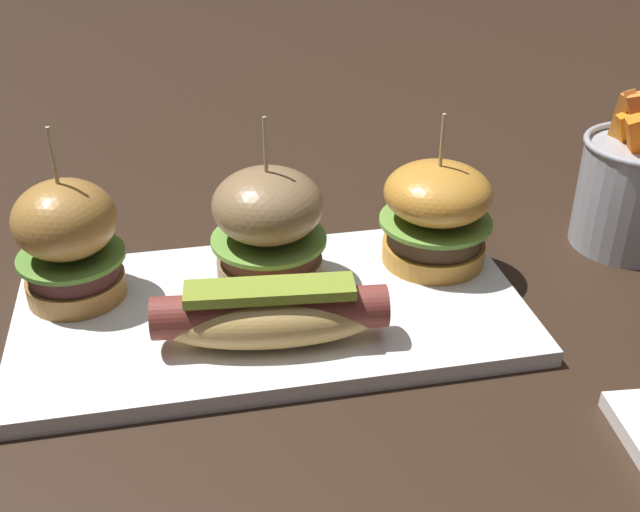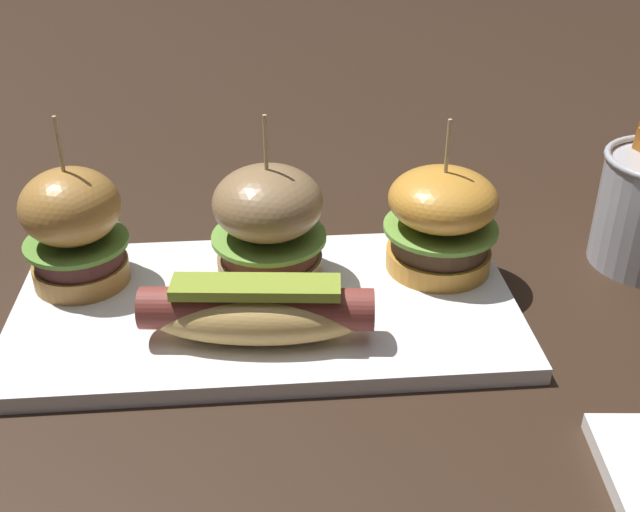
{
  "view_description": "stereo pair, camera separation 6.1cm",
  "coord_description": "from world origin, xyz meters",
  "px_view_note": "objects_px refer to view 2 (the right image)",
  "views": [
    {
      "loc": [
        -0.06,
        -0.52,
        0.36
      ],
      "look_at": [
        0.04,
        0.0,
        0.05
      ],
      "focal_mm": 43.82,
      "sensor_mm": 36.0,
      "label": 1
    },
    {
      "loc": [
        -0.0,
        -0.53,
        0.36
      ],
      "look_at": [
        0.04,
        0.0,
        0.05
      ],
      "focal_mm": 43.82,
      "sensor_mm": 36.0,
      "label": 2
    }
  ],
  "objects_px": {
    "platter_main": "(271,308)",
    "slider_right": "(446,220)",
    "slider_left": "(79,227)",
    "slider_center": "(273,224)",
    "hot_dog": "(262,312)"
  },
  "relations": [
    {
      "from": "slider_left",
      "to": "slider_right",
      "type": "distance_m",
      "value": 0.3
    },
    {
      "from": "slider_left",
      "to": "slider_center",
      "type": "relative_size",
      "value": 1.01
    },
    {
      "from": "platter_main",
      "to": "slider_center",
      "type": "distance_m",
      "value": 0.07
    },
    {
      "from": "slider_left",
      "to": "slider_right",
      "type": "height_order",
      "value": "slider_left"
    },
    {
      "from": "platter_main",
      "to": "slider_left",
      "type": "relative_size",
      "value": 2.77
    },
    {
      "from": "platter_main",
      "to": "hot_dog",
      "type": "height_order",
      "value": "hot_dog"
    },
    {
      "from": "platter_main",
      "to": "slider_center",
      "type": "bearing_deg",
      "value": 82.41
    },
    {
      "from": "hot_dog",
      "to": "slider_center",
      "type": "height_order",
      "value": "slider_center"
    },
    {
      "from": "slider_left",
      "to": "slider_right",
      "type": "bearing_deg",
      "value": -0.4
    },
    {
      "from": "hot_dog",
      "to": "slider_left",
      "type": "height_order",
      "value": "slider_left"
    },
    {
      "from": "slider_right",
      "to": "slider_center",
      "type": "bearing_deg",
      "value": -178.4
    },
    {
      "from": "slider_right",
      "to": "hot_dog",
      "type": "bearing_deg",
      "value": -149.5
    },
    {
      "from": "slider_center",
      "to": "slider_right",
      "type": "distance_m",
      "value": 0.15
    },
    {
      "from": "hot_dog",
      "to": "slider_right",
      "type": "bearing_deg",
      "value": 30.5
    },
    {
      "from": "platter_main",
      "to": "slider_right",
      "type": "relative_size",
      "value": 3.0
    }
  ]
}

